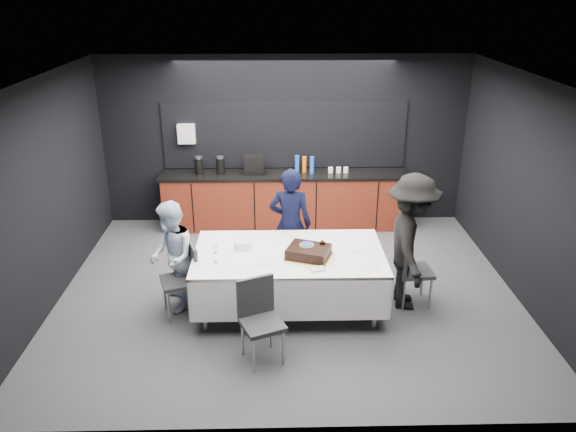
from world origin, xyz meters
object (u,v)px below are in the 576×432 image
object	(u,v)px
person_center	(290,224)
person_left	(172,257)
plate_stack	(243,244)
champagne_flute	(215,250)
party_table	(289,262)
person_right	(411,242)
chair_near	(259,314)
cake_assembly	(309,252)
chair_right	(409,265)
chair_left	(185,274)

from	to	relation	value
person_center	person_left	distance (m)	1.68
plate_stack	champagne_flute	bearing A→B (deg)	-128.73
party_table	person_right	xyz separation A→B (m)	(1.50, 0.05, 0.23)
plate_stack	chair_near	distance (m)	1.18
cake_assembly	plate_stack	xyz separation A→B (m)	(-0.80, 0.26, -0.01)
chair_right	person_left	size ratio (longest dim) A/B	0.65
plate_stack	person_center	bearing A→B (deg)	49.04
chair_near	person_right	size ratio (longest dim) A/B	0.53
chair_right	chair_near	size ratio (longest dim) A/B	1.00
cake_assembly	chair_left	xyz separation A→B (m)	(-1.50, 0.05, -0.31)
plate_stack	chair_left	size ratio (longest dim) A/B	0.24
party_table	plate_stack	xyz separation A→B (m)	(-0.57, 0.13, 0.19)
champagne_flute	person_center	distance (m)	1.42
party_table	person_center	distance (m)	0.84
chair_near	champagne_flute	bearing A→B (deg)	125.30
cake_assembly	chair_near	world-z (taller)	cake_assembly
plate_stack	champagne_flute	size ratio (longest dim) A/B	1.00
party_table	chair_near	xyz separation A→B (m)	(-0.34, -0.99, -0.11)
chair_left	person_right	bearing A→B (deg)	2.55
chair_right	chair_left	bearing A→B (deg)	-176.77
chair_near	chair_right	bearing A→B (deg)	29.98
cake_assembly	person_right	xyz separation A→B (m)	(1.27, 0.18, 0.03)
chair_left	person_right	distance (m)	2.79
person_left	person_right	bearing A→B (deg)	76.77
chair_near	person_left	bearing A→B (deg)	136.64
person_right	person_center	bearing A→B (deg)	67.78
person_right	cake_assembly	bearing A→B (deg)	103.93
party_table	person_left	bearing A→B (deg)	178.30
plate_stack	chair_left	xyz separation A→B (m)	(-0.71, -0.21, -0.30)
chair_near	cake_assembly	bearing A→B (deg)	56.28
cake_assembly	champagne_flute	distance (m)	1.11
chair_right	champagne_flute	bearing A→B (deg)	-172.17
plate_stack	person_right	size ratio (longest dim) A/B	0.13
champagne_flute	party_table	bearing A→B (deg)	15.88
party_table	chair_left	bearing A→B (deg)	-176.53
champagne_flute	chair_near	distance (m)	1.00
chair_near	person_center	size ratio (longest dim) A/B	0.58
party_table	plate_stack	world-z (taller)	plate_stack
chair_near	person_center	world-z (taller)	person_center
person_center	person_right	distance (m)	1.66
cake_assembly	person_left	xyz separation A→B (m)	(-1.67, 0.17, -0.14)
chair_near	person_right	xyz separation A→B (m)	(1.84, 1.04, 0.34)
chair_right	chair_near	distance (m)	2.15
chair_near	person_right	world-z (taller)	person_right
person_right	chair_left	bearing A→B (deg)	98.56
person_left	person_right	world-z (taller)	person_right
champagne_flute	chair_near	xyz separation A→B (m)	(0.53, -0.75, -0.40)
champagne_flute	person_left	distance (m)	0.68
champagne_flute	person_center	size ratio (longest dim) A/B	0.14
chair_left	chair_near	bearing A→B (deg)	-44.62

